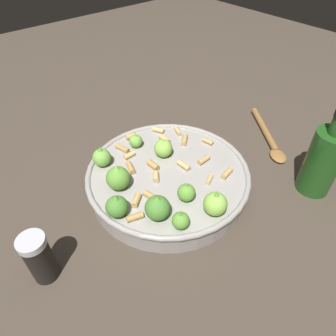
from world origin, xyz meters
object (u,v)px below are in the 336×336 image
at_px(wooden_spoon, 268,137).
at_px(pepper_shaker, 39,258).
at_px(cooking_pan, 167,178).
at_px(olive_oil_bottle, 324,160).

bearing_deg(wooden_spoon, pepper_shaker, 88.34).
relative_size(cooking_pan, pepper_shaker, 3.44).
distance_m(pepper_shaker, olive_oil_bottle, 0.54).
relative_size(cooking_pan, olive_oil_bottle, 1.73).
bearing_deg(cooking_pan, wooden_spoon, -96.75).
distance_m(pepper_shaker, wooden_spoon, 0.59).
bearing_deg(olive_oil_bottle, cooking_pan, 50.03).
distance_m(olive_oil_bottle, wooden_spoon, 0.19).
relative_size(pepper_shaker, wooden_spoon, 0.50).
bearing_deg(olive_oil_bottle, wooden_spoon, -23.95).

